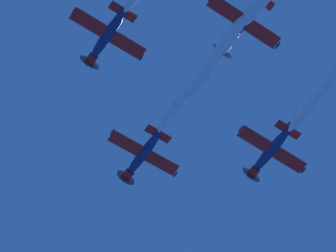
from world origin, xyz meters
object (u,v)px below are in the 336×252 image
(airplane_lead, at_px, (142,156))
(airplane_left_wingman, at_px, (106,37))
(airplane_slot_tail, at_px, (242,25))
(airplane_right_wingman, at_px, (270,152))

(airplane_lead, xyz_separation_m, airplane_left_wingman, (-5.63, 14.63, 0.54))
(airplane_slot_tail, bearing_deg, airplane_lead, -19.05)
(airplane_left_wingman, bearing_deg, airplane_slot_tail, -150.10)
(airplane_left_wingman, height_order, airplane_slot_tail, airplane_left_wingman)
(airplane_slot_tail, bearing_deg, airplane_left_wingman, 29.90)
(airplane_lead, xyz_separation_m, airplane_slot_tail, (-19.42, 6.70, -0.35))
(airplane_lead, bearing_deg, airplane_right_wingman, -147.82)
(airplane_lead, distance_m, airplane_left_wingman, 15.69)
(airplane_left_wingman, bearing_deg, airplane_lead, -68.94)
(airplane_right_wingman, height_order, airplane_slot_tail, airplane_slot_tail)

